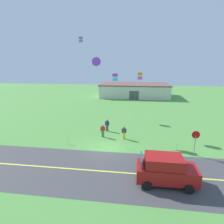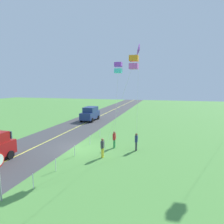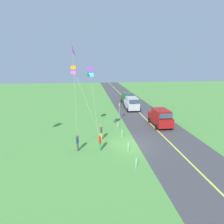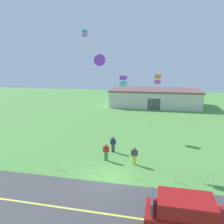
# 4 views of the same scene
# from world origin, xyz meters

# --- Properties ---
(ground_plane) EXTENTS (120.00, 120.00, 0.10)m
(ground_plane) POSITION_xyz_m (0.00, 0.00, -0.05)
(ground_plane) COLOR #549342
(asphalt_road) EXTENTS (120.00, 7.00, 0.00)m
(asphalt_road) POSITION_xyz_m (0.00, -4.00, 0.00)
(asphalt_road) COLOR #424244
(asphalt_road) RESTS_ON ground
(road_centre_stripe) EXTENTS (120.00, 0.16, 0.00)m
(road_centre_stripe) POSITION_xyz_m (0.00, -4.00, 0.01)
(road_centre_stripe) COLOR #E5E04C
(road_centre_stripe) RESTS_ON asphalt_road
(car_parked_west_far) EXTENTS (4.40, 2.12, 2.24)m
(car_parked_west_far) POSITION_xyz_m (-13.54, -4.12, 1.15)
(car_parked_west_far) COLOR navy
(car_parked_west_far) RESTS_ON ground
(person_adult_near) EXTENTS (0.58, 0.22, 1.60)m
(person_adult_near) POSITION_xyz_m (1.77, 3.02, 0.86)
(person_adult_near) COLOR yellow
(person_adult_near) RESTS_ON ground
(person_adult_companion) EXTENTS (0.58, 0.22, 1.60)m
(person_adult_companion) POSITION_xyz_m (-0.86, 3.32, 0.86)
(person_adult_companion) COLOR #338C4C
(person_adult_companion) RESTS_ON ground
(person_child_watcher) EXTENTS (0.58, 0.22, 1.60)m
(person_child_watcher) POSITION_xyz_m (-0.65, 5.42, 0.86)
(person_child_watcher) COLOR #3F3F47
(person_child_watcher) RESTS_ON ground
(kite_red_low) EXTENTS (1.97, 3.00, 7.76)m
(kite_red_low) POSITION_xyz_m (3.44, 5.73, 7.30)
(kite_red_low) COLOR silver
(kite_red_low) RESTS_ON ground
(kite_blue_mid) EXTENTS (1.71, 0.98, 7.69)m
(kite_blue_mid) POSITION_xyz_m (0.56, 4.01, 7.24)
(kite_blue_mid) COLOR silver
(kite_blue_mid) RESTS_ON ground
(kite_yellow_high) EXTENTS (1.83, 0.46, 9.55)m
(kite_yellow_high) POSITION_xyz_m (-1.91, 5.34, 8.97)
(kite_yellow_high) COLOR silver
(kite_yellow_high) RESTS_ON ground
(fence_post_0) EXTENTS (0.05, 0.05, 0.90)m
(fence_post_0) POSITION_xyz_m (-4.37, 0.70, 0.45)
(fence_post_0) COLOR silver
(fence_post_0) RESTS_ON ground
(fence_post_1) EXTENTS (0.05, 0.05, 0.90)m
(fence_post_1) POSITION_xyz_m (-1.29, 0.70, 0.45)
(fence_post_1) COLOR silver
(fence_post_1) RESTS_ON ground
(fence_post_2) EXTENTS (0.05, 0.05, 0.90)m
(fence_post_2) POSITION_xyz_m (2.11, 0.70, 0.45)
(fence_post_2) COLOR silver
(fence_post_2) RESTS_ON ground
(fence_post_3) EXTENTS (0.05, 0.05, 0.90)m
(fence_post_3) POSITION_xyz_m (5.02, 0.70, 0.45)
(fence_post_3) COLOR silver
(fence_post_3) RESTS_ON ground
(fence_post_4) EXTENTS (0.05, 0.05, 0.90)m
(fence_post_4) POSITION_xyz_m (7.40, 0.70, 0.45)
(fence_post_4) COLOR silver
(fence_post_4) RESTS_ON ground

